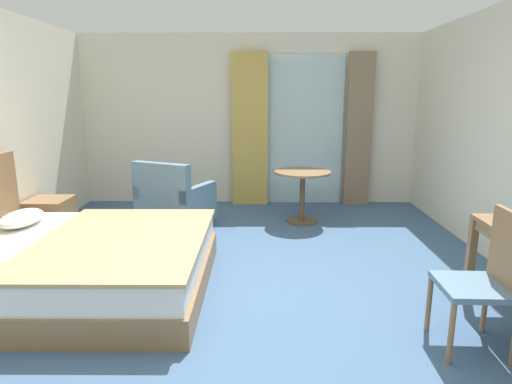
{
  "coord_description": "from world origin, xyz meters",
  "views": [
    {
      "loc": [
        0.2,
        -3.24,
        1.66
      ],
      "look_at": [
        0.14,
        0.63,
        0.78
      ],
      "focal_mm": 30.32,
      "sensor_mm": 36.0,
      "label": 1
    }
  ],
  "objects": [
    {
      "name": "ground",
      "position": [
        0.0,
        0.0,
        -0.05
      ],
      "size": [
        5.68,
        7.38,
        0.1
      ],
      "primitive_type": "cube",
      "color": "#426084"
    },
    {
      "name": "desk_chair",
      "position": [
        1.66,
        -0.62,
        0.52
      ],
      "size": [
        0.44,
        0.45,
        0.94
      ],
      "color": "slate",
      "rests_on": "ground"
    },
    {
      "name": "bed",
      "position": [
        -1.4,
        0.2,
        0.26
      ],
      "size": [
        2.15,
        1.9,
        1.09
      ],
      "color": "olive",
      "rests_on": "ground"
    },
    {
      "name": "curtain_panel_right",
      "position": [
        1.64,
        3.25,
        1.13
      ],
      "size": [
        0.38,
        0.1,
        2.26
      ],
      "primitive_type": "cube",
      "color": "#897056",
      "rests_on": "ground"
    },
    {
      "name": "wall_back",
      "position": [
        0.0,
        3.43,
        1.27
      ],
      "size": [
        5.28,
        0.12,
        2.53
      ],
      "primitive_type": "cube",
      "color": "silver",
      "rests_on": "ground"
    },
    {
      "name": "round_cafe_table",
      "position": [
        0.73,
        2.29,
        0.51
      ],
      "size": [
        0.73,
        0.73,
        0.68
      ],
      "color": "olive",
      "rests_on": "ground"
    },
    {
      "name": "balcony_glass_door",
      "position": [
        0.83,
        3.35,
        1.11
      ],
      "size": [
        1.18,
        0.02,
        2.23
      ],
      "primitive_type": "cube",
      "color": "silver",
      "rests_on": "ground"
    },
    {
      "name": "armchair_by_window",
      "position": [
        -0.9,
        1.95,
        0.35
      ],
      "size": [
        0.99,
        0.95,
        0.87
      ],
      "color": "slate",
      "rests_on": "ground"
    },
    {
      "name": "curtain_panel_left",
      "position": [
        0.02,
        3.25,
        1.13
      ],
      "size": [
        0.54,
        0.1,
        2.26
      ],
      "primitive_type": "cube",
      "color": "tan",
      "rests_on": "ground"
    },
    {
      "name": "nightstand",
      "position": [
        -2.26,
        1.54,
        0.24
      ],
      "size": [
        0.46,
        0.48,
        0.48
      ],
      "color": "olive",
      "rests_on": "ground"
    }
  ]
}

